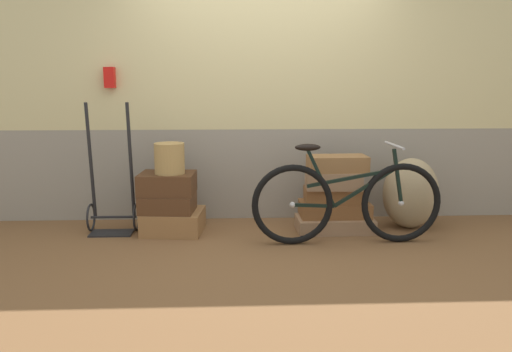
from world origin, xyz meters
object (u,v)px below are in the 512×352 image
suitcase_6 (333,180)px  burlap_sack (411,193)px  wicker_basket (170,158)px  bicycle (347,202)px  luggage_trolley (112,202)px  suitcase_4 (334,209)px  suitcase_2 (167,183)px  suitcase_5 (333,195)px  suitcase_3 (334,224)px  suitcase_0 (173,221)px  suitcase_1 (168,203)px  suitcase_7 (337,164)px

suitcase_6 → burlap_sack: burlap_sack is taller
wicker_basket → bicycle: 1.65m
suitcase_6 → luggage_trolley: (-2.08, 0.07, -0.21)m
suitcase_4 → luggage_trolley: size_ratio=0.54×
suitcase_2 → suitcase_5: bearing=3.7°
luggage_trolley → burlap_sack: bearing=-0.0°
suitcase_4 → suitcase_5: 0.14m
suitcase_5 → suitcase_3: bearing=-74.7°
suitcase_4 → suitcase_5: suitcase_5 is taller
suitcase_3 → suitcase_4: (0.01, 0.06, 0.13)m
luggage_trolley → suitcase_4: bearing=-0.7°
suitcase_5 → suitcase_6: suitcase_6 is taller
suitcase_0 → bicycle: size_ratio=0.33×
suitcase_2 → suitcase_1: bearing=-82.0°
suitcase_4 → suitcase_3: bearing=-97.5°
suitcase_4 → wicker_basket: size_ratio=2.33×
luggage_trolley → suitcase_2: bearing=-3.5°
suitcase_1 → suitcase_4: (1.58, 0.05, -0.09)m
bicycle → wicker_basket: bearing=165.9°
suitcase_1 → suitcase_7: bearing=6.8°
suitcase_0 → suitcase_5: suitcase_5 is taller
suitcase_4 → luggage_trolley: bearing=179.0°
suitcase_4 → suitcase_5: (-0.02, -0.00, 0.14)m
suitcase_6 → burlap_sack: size_ratio=0.75×
suitcase_1 → suitcase_6: size_ratio=0.95×
suitcase_2 → burlap_sack: (2.32, 0.03, -0.12)m
suitcase_1 → burlap_sack: size_ratio=0.71×
suitcase_4 → suitcase_7: bearing=-73.0°
suitcase_6 → suitcase_5: bearing=81.3°
suitcase_0 → wicker_basket: 0.60m
luggage_trolley → suitcase_7: bearing=-1.4°
suitcase_4 → suitcase_7: 0.45m
suitcase_2 → bicycle: 1.66m
suitcase_7 → burlap_sack: suitcase_7 is taller
suitcase_0 → suitcase_4: size_ratio=0.82×
burlap_sack → suitcase_5: bearing=-177.8°
suitcase_1 → suitcase_5: 1.56m
suitcase_3 → luggage_trolley: 2.11m
suitcase_4 → suitcase_6: bearing=-122.5°
suitcase_2 → wicker_basket: (0.03, -0.02, 0.24)m
suitcase_2 → suitcase_6: bearing=2.3°
suitcase_5 → bicycle: 0.42m
suitcase_1 → suitcase_5: size_ratio=0.91×
suitcase_1 → suitcase_4: size_ratio=0.74×
suitcase_0 → suitcase_6: bearing=4.9°
wicker_basket → suitcase_6: bearing=-0.5°
suitcase_4 → suitcase_5: bearing=-168.1°
suitcase_6 → luggage_trolley: 2.09m
wicker_basket → luggage_trolley: luggage_trolley is taller
suitcase_4 → suitcase_7: size_ratio=1.21×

